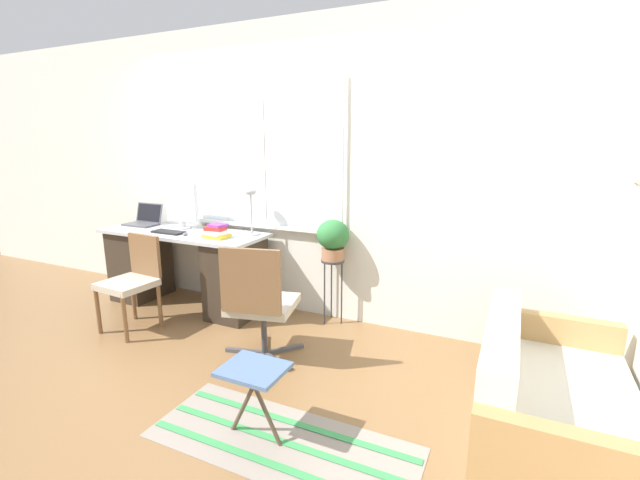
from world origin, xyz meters
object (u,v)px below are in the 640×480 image
Objects in this scene: desk_chair_wooden at (132,279)px; folding_stool at (254,376)px; laptop at (144,220)px; keyboard at (168,232)px; monitor at (182,206)px; book_stack at (216,232)px; plant_stand at (333,269)px; potted_plant at (333,238)px; office_chair_swivel at (259,302)px; couch_loveseat at (548,414)px; mouse at (185,234)px; desk_lamp at (251,204)px.

folding_stool is (1.79, -0.78, -0.07)m from desk_chair_wooden.
laptop is 1.06× the size of keyboard.
book_stack is (0.59, -0.21, -0.18)m from monitor.
plant_stand is 0.29m from potted_plant.
potted_plant reaches higher than office_chair_swivel.
book_stack reaches higher than folding_stool.
laptop reaches higher than folding_stool.
couch_loveseat is 2.18× the size of plant_stand.
keyboard is 5.63× the size of mouse.
book_stack is 0.63× the size of potted_plant.
office_chair_swivel is (1.92, -0.74, -0.35)m from laptop.
desk_chair_wooden is (0.58, -0.71, -0.36)m from laptop.
potted_plant is (1.02, 0.34, -0.03)m from book_stack.
monitor is 7.91× the size of mouse.
potted_plant is at bearing -116.39° from office_chair_swivel.
plant_stand is at bearing 4.48° from monitor.
book_stack is 0.17× the size of couch_loveseat.
book_stack is (0.56, 0.02, 0.05)m from keyboard.
couch_loveseat is at bearing -33.48° from plant_stand.
keyboard is 1.65m from plant_stand.
office_chair_swivel is 2.55× the size of potted_plant.
folding_stool is at bearing -38.39° from mouse.
laptop is at bearing 75.66° from couch_loveseat.
desk_lamp reaches higher than desk_chair_wooden.
laptop reaches higher than plant_stand.
plant_stand is at bearing -116.39° from office_chair_swivel.
desk_lamp is at bearing -174.39° from plant_stand.
monitor is 0.32m from keyboard.
desk_lamp reaches higher than folding_stool.
desk_chair_wooden is (-0.20, -0.48, -0.33)m from mouse.
plant_stand is (1.61, 0.13, -0.50)m from monitor.
keyboard is (0.03, -0.23, -0.22)m from monitor.
folding_stool is at bearing -45.96° from book_stack.
monitor reaches higher than office_chair_swivel.
folding_stool is (2.37, -1.49, -0.43)m from laptop.
potted_plant reaches higher than keyboard.
laptop is 0.79× the size of folding_stool.
potted_plant is (1.58, 0.36, 0.02)m from keyboard.
office_chair_swivel is 0.91m from plant_stand.
monitor reaches higher than laptop.
desk_lamp is at bearing 19.85° from keyboard.
laptop is 0.81m from mouse.
folding_stool is (1.85, -1.52, -0.62)m from monitor.
desk_chair_wooden is (0.04, -0.50, -0.32)m from keyboard.
couch_loveseat is (3.29, -0.77, -0.52)m from keyboard.
keyboard is at bearing -34.38° from office_chair_swivel.
couch_loveseat is (3.06, -0.75, -0.52)m from mouse.
desk_lamp reaches higher than book_stack.
couch_loveseat is at bearing -0.58° from desk_chair_wooden.
keyboard is 0.36× the size of office_chair_swivel.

